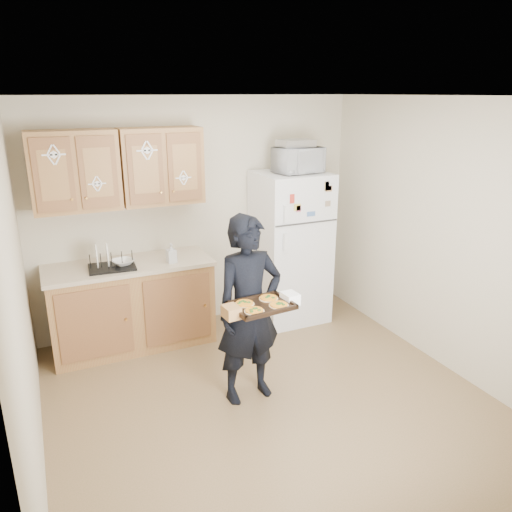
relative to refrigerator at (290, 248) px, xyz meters
The scene contains 23 objects.
floor 1.92m from the refrigerator, 123.60° to the right, with size 3.60×3.60×0.00m, color brown.
ceiling 2.38m from the refrigerator, 123.60° to the right, with size 3.60×3.60×0.00m, color silver.
wall_back 1.10m from the refrigerator, 158.72° to the left, with size 3.60×0.04×2.50m, color beige.
wall_front 3.39m from the refrigerator, 106.39° to the right, with size 3.60×0.04×2.50m, color beige.
wall_left 3.13m from the refrigerator, 152.53° to the right, with size 0.04×3.60×2.50m, color beige.
wall_right 1.71m from the refrigerator, 59.27° to the right, with size 0.04×3.60×2.50m, color beige.
refrigerator is the anchor object (origin of this frame).
base_cabinet 1.85m from the refrigerator, behind, with size 1.60×0.60×0.86m, color #9B5935.
countertop 1.80m from the refrigerator, behind, with size 1.64×0.64×0.04m, color beige.
upper_cab_left 2.41m from the refrigerator, behind, with size 0.80×0.33×0.75m, color #9B5935.
upper_cab_right 1.70m from the refrigerator, behind, with size 0.80×0.33×0.75m, color #9B5935.
cereal_box 0.89m from the refrigerator, 24.99° to the left, with size 0.20×0.07×0.32m, color gold.
person 1.68m from the refrigerator, 129.67° to the right, with size 0.59×0.39×1.62m, color black.
baking_tray 1.93m from the refrigerator, 124.60° to the right, with size 0.46×0.34×0.04m, color black.
pizza_front_left 2.06m from the refrigerator, 125.54° to the right, with size 0.15×0.15×0.02m, color yellow.
pizza_front_right 1.93m from the refrigerator, 120.71° to the right, with size 0.15×0.15×0.02m, color yellow.
pizza_back_left 1.95m from the refrigerator, 128.47° to the right, with size 0.15×0.15×0.02m, color yellow.
pizza_back_right 1.81m from the refrigerator, 123.54° to the right, with size 0.15×0.15×0.02m, color yellow.
microwave 0.99m from the refrigerator, 47.24° to the right, with size 0.49×0.33×0.27m, color white.
foil_pan 1.16m from the refrigerator, 35.73° to the right, with size 0.37×0.25×0.08m, color #B1B2B8.
dish_rack 1.98m from the refrigerator, behind, with size 0.44×0.33×0.18m, color black.
bowl 1.87m from the refrigerator, behind, with size 0.21×0.21×0.05m, color silver.
soap_bottle 1.41m from the refrigerator, behind, with size 0.09×0.09×0.20m, color white.
Camera 1 is at (-1.62, -3.33, 2.53)m, focal length 35.00 mm.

